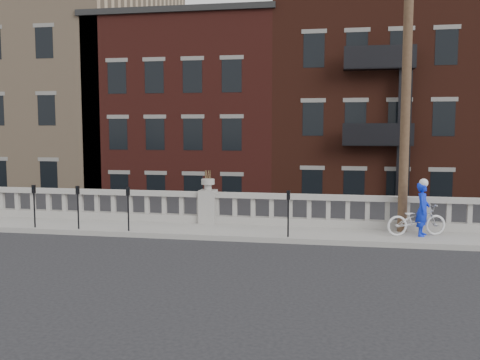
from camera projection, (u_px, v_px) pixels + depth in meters
The scene contains 12 objects.
ground at pixel (172, 255), 14.00m from camera, with size 120.00×120.00×0.00m, color black.
sidewalk at pixel (201, 230), 16.92m from camera, with size 32.00×2.20×0.15m, color gray.
balustrade at pixel (208, 208), 17.80m from camera, with size 28.00×0.34×1.03m.
planter_pedestal at pixel (208, 203), 17.78m from camera, with size 0.55×0.55×1.76m.
lower_level at pixel (284, 137), 36.17m from camera, with size 80.00×44.00×20.80m.
utility_pole at pixel (407, 63), 15.87m from camera, with size 1.60×0.28×10.00m.
parking_meter_b at pixel (34, 201), 16.95m from camera, with size 0.10×0.09×1.36m.
parking_meter_c at pixel (78, 202), 16.68m from camera, with size 0.10×0.09×1.36m.
parking_meter_d at pixel (128, 204), 16.37m from camera, with size 0.10×0.09×1.36m.
parking_meter_e at pixel (288, 208), 15.48m from camera, with size 0.10×0.09×1.36m.
bicycle at pixel (416, 220), 15.72m from camera, with size 0.62×1.79×0.94m, color silver.
cyclist at pixel (423, 209), 15.63m from camera, with size 0.58×0.38×1.58m, color #0E28D5.
Camera 1 is at (4.26, -13.17, 3.36)m, focal length 40.00 mm.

